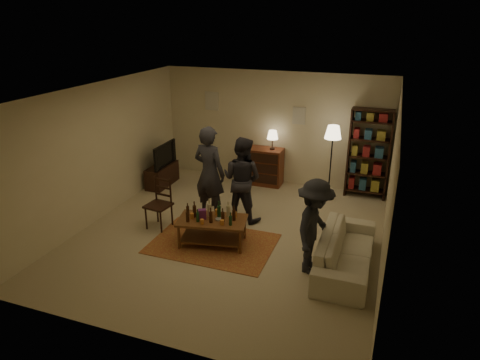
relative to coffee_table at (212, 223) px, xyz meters
The scene contains 13 objects.
floor 0.63m from the coffee_table, 69.36° to the left, with size 6.00×6.00×0.00m, color #C6B793.
room_shell 3.71m from the coffee_table, 98.12° to the left, with size 6.00×6.00×6.00m.
rug 0.42m from the coffee_table, 21.44° to the right, with size 2.20×1.50×0.01m, color maroon.
coffee_table is the anchor object (origin of this frame).
dining_chair 1.26m from the coffee_table, 165.93° to the left, with size 0.49×0.49×1.01m.
tv_stand 3.19m from the coffee_table, 135.67° to the left, with size 0.40×1.00×1.06m.
dresser 3.14m from the coffee_table, 90.55° to the left, with size 1.00×0.50×1.36m.
bookshelf 4.06m from the coffee_table, 53.13° to the left, with size 0.90×0.34×2.02m.
floor_lamp 3.39m from the coffee_table, 59.32° to the left, with size 0.36×0.36×1.69m.
sofa 2.37m from the coffee_table, ahead, with size 2.08×0.81×0.61m, color beige.
person_left 1.24m from the coffee_table, 115.22° to the left, with size 0.70×0.46×1.92m, color #292931.
person_right 1.25m from the coffee_table, 82.33° to the left, with size 0.84×0.65×1.72m, color #26252C.
person_by_sofa 1.91m from the coffee_table, ahead, with size 1.02×0.59×1.58m, color #222329.
Camera 1 is at (2.63, -6.69, 3.93)m, focal length 32.00 mm.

